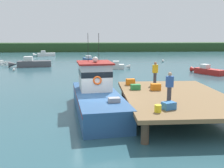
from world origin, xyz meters
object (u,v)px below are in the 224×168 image
at_px(moored_boat_far_right, 114,66).
at_px(mooring_buoy_spare_mooring, 163,61).
at_px(crate_single_by_cleat, 156,87).
at_px(mooring_buoy_outer, 14,70).
at_px(moored_boat_off_the_point, 31,63).
at_px(mooring_buoy_inshore, 95,81).
at_px(moored_boat_mid_harbor, 45,54).
at_px(crate_stack_near_edge, 130,82).
at_px(moored_boat_far_left, 207,71).
at_px(deckhand_by_the_boat, 169,87).
at_px(mooring_buoy_channel_marker, 105,78).
at_px(deckhand_further_back, 155,73).
at_px(main_fishing_boat, 96,95).
at_px(crate_stack_mid_dock, 135,87).
at_px(moored_boat_outer_mooring, 88,60).
at_px(crate_single_far, 169,106).
at_px(bait_bucket, 158,108).

height_order(moored_boat_far_right, mooring_buoy_spare_mooring, moored_boat_far_right).
relative_size(crate_single_by_cleat, mooring_buoy_outer, 1.74).
relative_size(moored_boat_off_the_point, mooring_buoy_inshore, 12.43).
height_order(moored_boat_mid_harbor, mooring_buoy_inshore, moored_boat_mid_harbor).
distance_m(moored_boat_off_the_point, moored_boat_far_right, 12.53).
xyz_separation_m(crate_stack_near_edge, moored_boat_far_left, (11.15, 12.48, -1.02)).
bearing_deg(deckhand_by_the_boat, moored_boat_far_left, 60.74).
bearing_deg(mooring_buoy_channel_marker, deckhand_further_back, -69.46).
bearing_deg(mooring_buoy_inshore, mooring_buoy_spare_mooring, 58.63).
bearing_deg(main_fishing_boat, moored_boat_mid_harbor, 104.79).
bearing_deg(crate_stack_mid_dock, moored_boat_mid_harbor, 108.11).
height_order(crate_single_by_cleat, mooring_buoy_spare_mooring, crate_single_by_cleat).
bearing_deg(mooring_buoy_inshore, crate_stack_mid_dock, -72.44).
bearing_deg(mooring_buoy_channel_marker, moored_boat_far_left, 16.99).
height_order(moored_boat_mid_harbor, moored_boat_far_left, moored_boat_mid_harbor).
bearing_deg(mooring_buoy_spare_mooring, deckhand_further_back, -106.10).
xyz_separation_m(crate_stack_near_edge, moored_boat_outer_mooring, (-3.73, 28.00, -1.03)).
bearing_deg(crate_single_far, crate_stack_near_edge, 99.24).
relative_size(crate_single_far, mooring_buoy_outer, 1.74).
bearing_deg(mooring_buoy_spare_mooring, bait_bucket, -105.28).
bearing_deg(moored_boat_mid_harbor, moored_boat_off_the_point, -84.87).
bearing_deg(bait_bucket, moored_boat_outer_mooring, 96.77).
relative_size(mooring_buoy_channel_marker, mooring_buoy_inshore, 1.04).
xyz_separation_m(crate_stack_mid_dock, moored_boat_far_right, (0.01, 19.43, -0.99)).
height_order(moored_boat_far_left, mooring_buoy_spare_mooring, moored_boat_far_left).
bearing_deg(crate_single_far, moored_boat_outer_mooring, 97.89).
bearing_deg(deckhand_further_back, crate_single_by_cleat, -101.26).
height_order(moored_boat_mid_harbor, moored_boat_off_the_point, moored_boat_off_the_point).
distance_m(crate_stack_near_edge, moored_boat_far_left, 16.77).
height_order(deckhand_further_back, mooring_buoy_spare_mooring, deckhand_further_back).
height_order(deckhand_by_the_boat, moored_boat_far_right, deckhand_by_the_boat).
height_order(crate_stack_mid_dock, moored_boat_mid_harbor, crate_stack_mid_dock).
relative_size(crate_single_far, deckhand_by_the_boat, 0.37).
height_order(bait_bucket, moored_boat_off_the_point, same).
bearing_deg(mooring_buoy_outer, deckhand_by_the_boat, -56.14).
height_order(deckhand_by_the_boat, moored_boat_far_left, deckhand_by_the_boat).
distance_m(deckhand_further_back, mooring_buoy_inshore, 8.31).
distance_m(deckhand_by_the_boat, moored_boat_far_left, 20.19).
bearing_deg(main_fishing_boat, moored_boat_off_the_point, 112.44).
relative_size(bait_bucket, mooring_buoy_spare_mooring, 0.76).
distance_m(bait_bucket, moored_boat_mid_harbor, 49.48).
relative_size(moored_boat_far_right, moored_boat_far_left, 1.00).
bearing_deg(crate_stack_near_edge, mooring_buoy_inshore, 110.45).
bearing_deg(moored_boat_far_left, moored_boat_far_right, 154.02).
xyz_separation_m(crate_stack_near_edge, mooring_buoy_inshore, (-2.55, 6.84, -1.17)).
bearing_deg(bait_bucket, moored_boat_far_right, 90.57).
bearing_deg(crate_stack_mid_dock, bait_bucket, -87.08).
bearing_deg(mooring_buoy_channel_marker, deckhand_by_the_boat, -78.36).
bearing_deg(moored_boat_far_right, crate_single_far, -87.91).
distance_m(crate_stack_mid_dock, mooring_buoy_channel_marker, 10.38).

